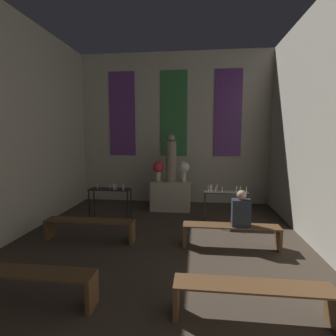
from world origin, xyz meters
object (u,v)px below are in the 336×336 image
at_px(flower_vase_left, 158,168).
at_px(flower_vase_right, 184,168).
at_px(pew_third_left, 25,280).
at_px(altar, 171,195).
at_px(pew_third_right, 253,295).
at_px(candle_rack_left, 110,194).
at_px(statue, 171,159).
at_px(pew_back_left, 90,226).
at_px(candle_rack_right, 225,197).
at_px(person_seated, 241,210).
at_px(pew_back_right, 231,231).

distance_m(flower_vase_left, flower_vase_right, 0.78).
height_order(flower_vase_left, pew_third_left, flower_vase_left).
xyz_separation_m(altar, pew_third_left, (-1.49, -4.77, -0.11)).
relative_size(altar, flower_vase_left, 1.97).
distance_m(altar, pew_third_right, 4.99).
relative_size(candle_rack_left, pew_third_right, 0.57).
height_order(statue, pew_back_left, statue).
bearing_deg(flower_vase_left, candle_rack_right, -31.69).
xyz_separation_m(candle_rack_left, pew_back_left, (0.03, -1.45, -0.37)).
xyz_separation_m(statue, candle_rack_left, (-1.51, -1.18, -0.84)).
bearing_deg(statue, altar, 0.00).
bearing_deg(person_seated, pew_back_left, 180.00).
height_order(altar, pew_back_right, altar).
bearing_deg(flower_vase_right, flower_vase_left, 180.00).
relative_size(flower_vase_left, pew_back_left, 0.31).
height_order(candle_rack_right, pew_back_right, candle_rack_right).
relative_size(candle_rack_right, person_seated, 1.53).
distance_m(flower_vase_right, candle_rack_left, 2.31).
height_order(flower_vase_right, pew_back_left, flower_vase_right).
relative_size(statue, pew_back_left, 0.74).
bearing_deg(pew_back_left, pew_third_right, -35.74).
bearing_deg(pew_back_right, person_seated, -0.00).
distance_m(altar, pew_back_left, 3.02).
relative_size(altar, pew_back_left, 0.62).
bearing_deg(pew_third_left, altar, 72.68).
distance_m(pew_third_left, person_seated, 3.84).
bearing_deg(pew_third_right, pew_back_left, 144.26).
relative_size(altar, statue, 0.84).
xyz_separation_m(candle_rack_left, pew_third_right, (3.00, -3.59, -0.37)).
bearing_deg(candle_rack_right, pew_back_left, -154.23).
height_order(statue, flower_vase_left, statue).
height_order(altar, flower_vase_right, flower_vase_right).
xyz_separation_m(candle_rack_left, candle_rack_right, (3.03, 0.00, -0.00)).
height_order(flower_vase_left, flower_vase_right, same).
distance_m(flower_vase_left, person_seated, 3.38).
distance_m(candle_rack_right, pew_back_right, 1.50).
distance_m(candle_rack_left, candle_rack_right, 3.03).
bearing_deg(flower_vase_right, altar, 180.00).
distance_m(flower_vase_left, pew_third_right, 5.21).
relative_size(altar, person_seated, 1.65).
bearing_deg(candle_rack_right, candle_rack_left, -179.96).
distance_m(candle_rack_right, pew_back_left, 3.36).
relative_size(flower_vase_left, pew_back_right, 0.31).
height_order(pew_third_left, pew_third_right, same).
bearing_deg(flower_vase_right, candle_rack_left, -148.21).
distance_m(flower_vase_right, candle_rack_right, 1.73).
relative_size(flower_vase_left, candle_rack_left, 0.55).
xyz_separation_m(statue, pew_third_right, (1.49, -4.77, -1.21)).
relative_size(pew_back_right, person_seated, 2.67).
bearing_deg(flower_vase_right, candle_rack_right, -46.14).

